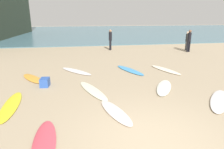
{
  "coord_description": "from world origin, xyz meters",
  "views": [
    {
      "loc": [
        -1.71,
        -3.98,
        2.96
      ],
      "look_at": [
        -0.17,
        4.8,
        0.3
      ],
      "focal_mm": 31.5,
      "sensor_mm": 36.0,
      "label": 1
    }
  ],
  "objects_px": {
    "surfboard_3": "(76,71)",
    "surfboard_4": "(115,112)",
    "surfboard_5": "(33,78)",
    "beach_cooler": "(45,82)",
    "surfboard_6": "(11,105)",
    "surfboard_7": "(44,144)",
    "surfboard_2": "(130,70)",
    "beachgoer_near": "(189,40)",
    "surfboard_1": "(93,90)",
    "beachgoer_far": "(187,40)",
    "surfboard_9": "(165,70)",
    "beachgoer_mid": "(110,39)",
    "surfboard_8": "(164,87)",
    "surfboard_0": "(219,100)"
  },
  "relations": [
    {
      "from": "beach_cooler",
      "to": "surfboard_8",
      "type": "bearing_deg",
      "value": -12.81
    },
    {
      "from": "surfboard_4",
      "to": "surfboard_8",
      "type": "bearing_deg",
      "value": -159.6
    },
    {
      "from": "surfboard_0",
      "to": "surfboard_4",
      "type": "xyz_separation_m",
      "value": [
        -3.86,
        -0.2,
        -0.01
      ]
    },
    {
      "from": "beachgoer_near",
      "to": "beachgoer_far",
      "type": "bearing_deg",
      "value": 53.44
    },
    {
      "from": "surfboard_4",
      "to": "surfboard_6",
      "type": "distance_m",
      "value": 3.6
    },
    {
      "from": "surfboard_1",
      "to": "surfboard_3",
      "type": "bearing_deg",
      "value": -96.94
    },
    {
      "from": "beachgoer_near",
      "to": "surfboard_1",
      "type": "bearing_deg",
      "value": -155.81
    },
    {
      "from": "beachgoer_mid",
      "to": "beach_cooler",
      "type": "xyz_separation_m",
      "value": [
        -4.4,
        -8.96,
        -0.84
      ]
    },
    {
      "from": "surfboard_0",
      "to": "beachgoer_near",
      "type": "height_order",
      "value": "beachgoer_near"
    },
    {
      "from": "surfboard_3",
      "to": "surfboard_4",
      "type": "relative_size",
      "value": 1.22
    },
    {
      "from": "surfboard_4",
      "to": "beachgoer_near",
      "type": "bearing_deg",
      "value": -146.07
    },
    {
      "from": "surfboard_5",
      "to": "surfboard_7",
      "type": "height_order",
      "value": "surfboard_5"
    },
    {
      "from": "surfboard_3",
      "to": "surfboard_6",
      "type": "relative_size",
      "value": 0.95
    },
    {
      "from": "beachgoer_near",
      "to": "surfboard_6",
      "type": "bearing_deg",
      "value": -160.58
    },
    {
      "from": "surfboard_6",
      "to": "surfboard_7",
      "type": "bearing_deg",
      "value": 117.41
    },
    {
      "from": "surfboard_3",
      "to": "surfboard_7",
      "type": "height_order",
      "value": "surfboard_7"
    },
    {
      "from": "surfboard_0",
      "to": "surfboard_4",
      "type": "distance_m",
      "value": 3.87
    },
    {
      "from": "surfboard_3",
      "to": "surfboard_9",
      "type": "height_order",
      "value": "surfboard_9"
    },
    {
      "from": "surfboard_5",
      "to": "surfboard_9",
      "type": "bearing_deg",
      "value": -28.9
    },
    {
      "from": "surfboard_4",
      "to": "surfboard_6",
      "type": "bearing_deg",
      "value": -33.45
    },
    {
      "from": "surfboard_6",
      "to": "surfboard_9",
      "type": "relative_size",
      "value": 1.08
    },
    {
      "from": "beachgoer_far",
      "to": "surfboard_1",
      "type": "bearing_deg",
      "value": -172.04
    },
    {
      "from": "beach_cooler",
      "to": "surfboard_3",
      "type": "bearing_deg",
      "value": 57.98
    },
    {
      "from": "surfboard_1",
      "to": "surfboard_3",
      "type": "relative_size",
      "value": 1.05
    },
    {
      "from": "beachgoer_near",
      "to": "beachgoer_mid",
      "type": "height_order",
      "value": "beachgoer_near"
    },
    {
      "from": "surfboard_5",
      "to": "beach_cooler",
      "type": "relative_size",
      "value": 4.02
    },
    {
      "from": "surfboard_6",
      "to": "surfboard_9",
      "type": "bearing_deg",
      "value": -158.12
    },
    {
      "from": "surfboard_6",
      "to": "beachgoer_near",
      "type": "height_order",
      "value": "beachgoer_near"
    },
    {
      "from": "surfboard_3",
      "to": "surfboard_6",
      "type": "xyz_separation_m",
      "value": [
        -2.19,
        -4.02,
        -0.0
      ]
    },
    {
      "from": "surfboard_8",
      "to": "surfboard_9",
      "type": "height_order",
      "value": "surfboard_8"
    },
    {
      "from": "surfboard_1",
      "to": "surfboard_8",
      "type": "height_order",
      "value": "surfboard_8"
    },
    {
      "from": "surfboard_6",
      "to": "surfboard_8",
      "type": "relative_size",
      "value": 1.2
    },
    {
      "from": "surfboard_5",
      "to": "surfboard_2",
      "type": "bearing_deg",
      "value": -24.57
    },
    {
      "from": "surfboard_3",
      "to": "beachgoer_far",
      "type": "xyz_separation_m",
      "value": [
        9.75,
        5.48,
        0.89
      ]
    },
    {
      "from": "surfboard_9",
      "to": "surfboard_4",
      "type": "bearing_deg",
      "value": -147.51
    },
    {
      "from": "surfboard_1",
      "to": "surfboard_9",
      "type": "xyz_separation_m",
      "value": [
        4.31,
        2.52,
        0.0
      ]
    },
    {
      "from": "surfboard_6",
      "to": "beachgoer_far",
      "type": "height_order",
      "value": "beachgoer_far"
    },
    {
      "from": "surfboard_2",
      "to": "surfboard_7",
      "type": "xyz_separation_m",
      "value": [
        -3.73,
        -6.11,
        0.0
      ]
    },
    {
      "from": "surfboard_1",
      "to": "surfboard_5",
      "type": "bearing_deg",
      "value": -56.73
    },
    {
      "from": "surfboard_6",
      "to": "surfboard_9",
      "type": "xyz_separation_m",
      "value": [
        7.18,
        3.44,
        0.01
      ]
    },
    {
      "from": "surfboard_8",
      "to": "beachgoer_far",
      "type": "height_order",
      "value": "beachgoer_far"
    },
    {
      "from": "surfboard_5",
      "to": "surfboard_7",
      "type": "xyz_separation_m",
      "value": [
        1.34,
        -5.44,
        -0.0
      ]
    },
    {
      "from": "surfboard_2",
      "to": "beachgoer_far",
      "type": "bearing_deg",
      "value": 20.16
    },
    {
      "from": "surfboard_3",
      "to": "surfboard_4",
      "type": "xyz_separation_m",
      "value": [
        1.24,
        -5.1,
        -0.0
      ]
    },
    {
      "from": "surfboard_1",
      "to": "surfboard_4",
      "type": "height_order",
      "value": "surfboard_1"
    },
    {
      "from": "surfboard_5",
      "to": "beachgoer_far",
      "type": "height_order",
      "value": "beachgoer_far"
    },
    {
      "from": "surfboard_4",
      "to": "surfboard_1",
      "type": "bearing_deg",
      "value": -90.35
    },
    {
      "from": "surfboard_1",
      "to": "surfboard_6",
      "type": "relative_size",
      "value": 1.0
    },
    {
      "from": "surfboard_7",
      "to": "surfboard_2",
      "type": "bearing_deg",
      "value": 54.81
    },
    {
      "from": "surfboard_3",
      "to": "surfboard_7",
      "type": "bearing_deg",
      "value": -135.89
    }
  ]
}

